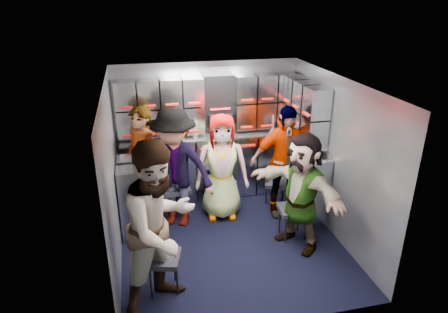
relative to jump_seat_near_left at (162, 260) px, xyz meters
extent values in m
plane|color=black|center=(0.94, 0.75, -0.39)|extent=(3.00, 3.00, 0.00)
cube|color=gray|center=(0.94, 2.25, 0.66)|extent=(2.80, 0.04, 2.10)
cube|color=gray|center=(-0.46, 0.75, 0.66)|extent=(0.04, 3.00, 2.10)
cube|color=gray|center=(2.34, 0.75, 0.66)|extent=(0.04, 3.00, 2.10)
cube|color=silver|center=(0.94, 0.75, 1.71)|extent=(2.80, 3.00, 0.02)
cube|color=#9398A2|center=(0.94, 2.04, 0.10)|extent=(2.68, 0.38, 0.99)
cube|color=#9398A2|center=(-0.25, 1.31, 0.10)|extent=(0.38, 0.76, 0.99)
cube|color=#B6B9BE|center=(0.94, 2.04, 0.62)|extent=(2.68, 0.42, 0.03)
cube|color=#9398A2|center=(0.94, 2.10, 1.10)|extent=(2.68, 0.28, 0.82)
cube|color=#9398A2|center=(2.19, 1.45, 1.10)|extent=(0.28, 1.00, 0.82)
cube|color=#9398A2|center=(2.19, 1.35, 0.11)|extent=(0.28, 1.20, 1.00)
cube|color=#AC1309|center=(0.94, 1.84, 0.49)|extent=(2.60, 0.02, 0.03)
cube|color=black|center=(0.00, 0.00, 0.02)|extent=(0.46, 0.44, 0.06)
cylinder|color=black|center=(-0.14, -0.12, -0.20)|extent=(0.02, 0.02, 0.40)
cylinder|color=black|center=(0.14, -0.12, -0.20)|extent=(0.02, 0.02, 0.40)
cylinder|color=black|center=(-0.14, 0.12, -0.20)|extent=(0.02, 0.02, 0.40)
cylinder|color=black|center=(0.14, 0.12, -0.20)|extent=(0.02, 0.02, 0.40)
cube|color=black|center=(0.31, 1.53, 0.05)|extent=(0.45, 0.43, 0.06)
cylinder|color=black|center=(0.16, 1.40, -0.18)|extent=(0.03, 0.03, 0.43)
cylinder|color=black|center=(0.46, 1.40, -0.18)|extent=(0.03, 0.03, 0.43)
cylinder|color=black|center=(0.16, 1.65, -0.18)|extent=(0.03, 0.03, 0.43)
cylinder|color=black|center=(0.46, 1.65, -0.18)|extent=(0.03, 0.03, 0.43)
cube|color=black|center=(0.97, 1.59, 0.07)|extent=(0.48, 0.47, 0.07)
cylinder|color=black|center=(0.82, 1.46, -0.17)|extent=(0.03, 0.03, 0.44)
cylinder|color=black|center=(1.13, 1.46, -0.17)|extent=(0.03, 0.03, 0.44)
cylinder|color=black|center=(0.82, 1.72, -0.17)|extent=(0.03, 0.03, 0.44)
cylinder|color=black|center=(1.13, 1.72, -0.17)|extent=(0.03, 0.03, 0.44)
cube|color=black|center=(1.84, 1.46, 0.01)|extent=(0.46, 0.45, 0.06)
cylinder|color=black|center=(1.71, 1.35, -0.20)|extent=(0.02, 0.02, 0.38)
cylinder|color=black|center=(1.98, 1.35, -0.20)|extent=(0.02, 0.02, 0.38)
cylinder|color=black|center=(1.71, 1.58, -0.20)|extent=(0.02, 0.02, 0.38)
cylinder|color=black|center=(1.98, 1.58, -0.20)|extent=(0.02, 0.02, 0.38)
cube|color=black|center=(1.76, 0.65, 0.02)|extent=(0.40, 0.38, 0.06)
cylinder|color=black|center=(1.63, 0.53, -0.20)|extent=(0.02, 0.02, 0.39)
cylinder|color=black|center=(1.90, 0.53, -0.20)|extent=(0.02, 0.02, 0.39)
cylinder|color=black|center=(1.63, 0.77, -0.20)|extent=(0.02, 0.02, 0.39)
cylinder|color=black|center=(1.90, 0.77, -0.20)|extent=(0.02, 0.02, 0.39)
imported|color=black|center=(-0.10, 1.64, 0.43)|extent=(0.68, 0.71, 1.64)
imported|color=black|center=(0.00, -0.18, 0.52)|extent=(1.13, 1.10, 1.83)
imported|color=black|center=(0.31, 1.35, 0.45)|extent=(1.25, 1.04, 1.69)
imported|color=black|center=(0.97, 1.41, 0.38)|extent=(0.81, 0.59, 1.54)
imported|color=black|center=(1.84, 1.28, 0.43)|extent=(0.99, 0.47, 1.64)
imported|color=black|center=(1.76, 0.47, 0.37)|extent=(1.07, 1.47, 1.54)
cylinder|color=white|center=(0.35, 1.99, 0.76)|extent=(0.06, 0.06, 0.24)
cylinder|color=white|center=(0.70, 1.99, 0.77)|extent=(0.07, 0.07, 0.28)
cylinder|color=white|center=(1.91, 1.99, 0.77)|extent=(0.07, 0.07, 0.27)
cylinder|color=#BEB186|center=(0.03, 1.98, 0.69)|extent=(0.09, 0.09, 0.11)
cylinder|color=#BEB186|center=(2.15, 1.98, 0.69)|extent=(0.08, 0.08, 0.11)
camera|label=1|loc=(-0.14, -3.57, 2.68)|focal=32.00mm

